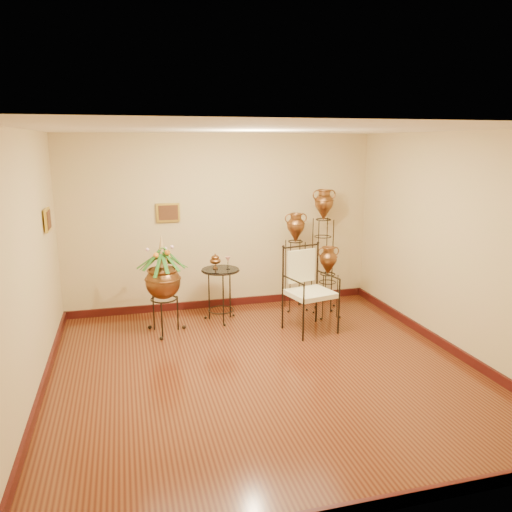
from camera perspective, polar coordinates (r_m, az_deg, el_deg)
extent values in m
plane|color=brown|center=(6.13, 0.91, -12.87)|extent=(5.00, 5.00, 0.00)
cube|color=#3C0F0D|center=(8.35, -3.77, -5.32)|extent=(5.00, 0.04, 0.12)
cube|color=#3C0F0D|center=(4.13, 11.47, -26.44)|extent=(5.00, 0.04, 0.12)
cube|color=#3C0F0D|center=(5.99, -23.32, -14.01)|extent=(0.04, 5.00, 0.12)
cube|color=#3C0F0D|center=(7.14, 20.71, -9.39)|extent=(0.04, 5.00, 0.12)
cube|color=gold|center=(7.87, -10.01, 4.91)|extent=(0.36, 0.03, 0.29)
cube|color=gold|center=(6.89, -22.72, 3.84)|extent=(0.03, 0.36, 0.29)
cube|color=beige|center=(7.15, 6.26, -4.30)|extent=(0.70, 0.67, 0.07)
cube|color=beige|center=(7.06, 6.33, -1.59)|extent=(0.45, 0.14, 0.48)
cylinder|color=black|center=(7.49, -4.09, -1.55)|extent=(0.56, 0.56, 0.02)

